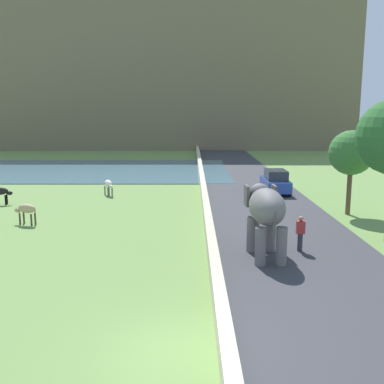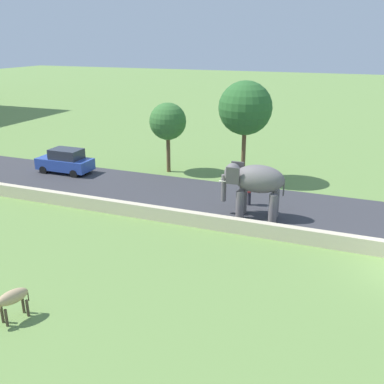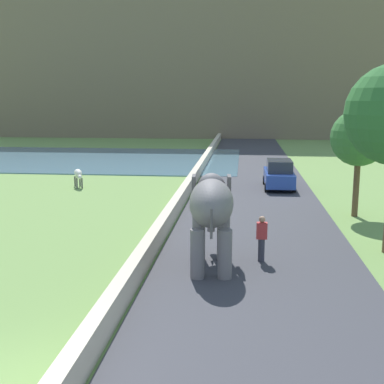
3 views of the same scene
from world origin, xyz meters
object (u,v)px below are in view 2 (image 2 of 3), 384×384
object	(u,v)px
person_beside_elephant	(249,192)
car_blue	(65,161)
elephant	(254,182)
cow_tan	(11,299)

from	to	relation	value
person_beside_elephant	car_blue	world-z (taller)	car_blue
elephant	cow_tan	world-z (taller)	elephant
cow_tan	elephant	bearing A→B (deg)	-24.37
elephant	cow_tan	distance (m)	13.28
elephant	person_beside_elephant	world-z (taller)	elephant
car_blue	cow_tan	distance (m)	17.74
car_blue	person_beside_elephant	bearing A→B (deg)	-96.17
elephant	car_blue	size ratio (longest dim) A/B	0.88
cow_tan	person_beside_elephant	bearing A→B (deg)	-19.30
person_beside_elephant	cow_tan	xyz separation A→B (m)	(-13.71, 4.80, -0.04)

